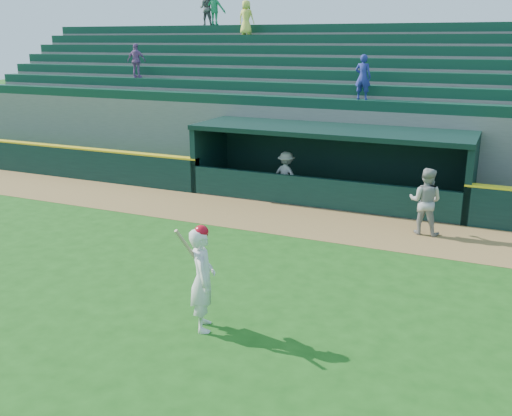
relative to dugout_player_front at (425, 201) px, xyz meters
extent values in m
plane|color=#194E13|center=(-3.59, -5.22, -0.95)|extent=(120.00, 120.00, 0.00)
cube|color=olive|center=(-3.59, -0.32, -0.95)|extent=(40.00, 3.00, 0.01)
cube|color=black|center=(-15.84, 1.33, -0.35)|extent=(15.50, 0.30, 1.20)
cube|color=yellow|center=(-15.84, 1.33, 0.28)|extent=(15.50, 0.32, 0.06)
imported|color=#999A95|center=(0.00, 0.00, 0.00)|extent=(0.97, 0.78, 1.90)
imported|color=#A9A9A3|center=(-4.96, 2.00, -0.14)|extent=(1.16, 0.84, 1.62)
cube|color=slate|center=(-3.59, 2.48, -0.93)|extent=(9.00, 2.60, 0.04)
cube|color=black|center=(-8.19, 2.48, 0.20)|extent=(0.20, 2.60, 2.30)
cube|color=black|center=(1.01, 2.48, 0.20)|extent=(0.20, 2.60, 2.30)
cube|color=black|center=(-3.59, 3.78, 0.20)|extent=(9.40, 0.20, 2.30)
cube|color=black|center=(-3.59, 2.48, 1.43)|extent=(9.40, 2.80, 0.16)
cube|color=black|center=(-3.59, 1.26, -0.45)|extent=(9.00, 0.16, 1.00)
cube|color=brown|center=(-3.59, 3.28, -0.70)|extent=(8.40, 0.45, 0.10)
cube|color=slate|center=(-3.59, 4.31, 0.50)|extent=(34.00, 0.85, 2.91)
cube|color=#0F3828|center=(-3.59, 4.19, 2.14)|extent=(34.00, 0.60, 0.36)
cube|color=slate|center=(-3.59, 5.16, 0.73)|extent=(34.00, 0.85, 3.36)
cube|color=#0F3828|center=(-3.59, 5.04, 2.59)|extent=(34.00, 0.60, 0.36)
cube|color=slate|center=(-3.59, 6.01, 0.95)|extent=(34.00, 0.85, 3.81)
cube|color=#0F3828|center=(-3.59, 5.89, 3.04)|extent=(34.00, 0.60, 0.36)
cube|color=slate|center=(-3.59, 6.86, 1.18)|extent=(34.00, 0.85, 4.26)
cube|color=#0F3828|center=(-3.59, 6.74, 3.49)|extent=(34.00, 0.60, 0.36)
cube|color=slate|center=(-3.59, 7.71, 1.40)|extent=(34.00, 0.85, 4.71)
cube|color=#0F3828|center=(-3.59, 7.59, 3.94)|extent=(34.00, 0.60, 0.36)
cube|color=slate|center=(-3.59, 8.56, 1.63)|extent=(34.00, 0.85, 5.16)
cube|color=#0F3828|center=(-3.59, 8.44, 4.39)|extent=(34.00, 0.60, 0.36)
cube|color=slate|center=(-3.59, 9.41, 1.85)|extent=(34.00, 0.85, 5.61)
cube|color=#0F3828|center=(-3.59, 9.29, 4.84)|extent=(34.00, 0.60, 0.36)
cube|color=slate|center=(-3.59, 9.98, 1.85)|extent=(34.50, 0.30, 5.61)
imported|color=navy|center=(-2.98, 4.21, 3.10)|extent=(0.59, 0.40, 1.56)
imported|color=#555555|center=(-11.93, 9.31, 5.79)|extent=(0.79, 0.64, 1.54)
imported|color=#1A7848|center=(-11.50, 9.31, 5.83)|extent=(1.10, 0.69, 1.63)
imported|color=#E8E452|center=(-9.46, 8.46, 5.31)|extent=(0.73, 0.48, 1.48)
imported|color=#905C9E|center=(-13.11, 5.06, 3.49)|extent=(0.89, 0.48, 1.44)
imported|color=silver|center=(-2.99, -7.41, 0.05)|extent=(0.78, 0.87, 2.01)
sphere|color=red|center=(-2.99, -7.41, 0.98)|extent=(0.27, 0.27, 0.27)
cylinder|color=tan|center=(-3.17, -7.63, 0.75)|extent=(0.25, 0.49, 0.76)
camera|label=1|loc=(1.93, -15.97, 4.35)|focal=40.00mm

